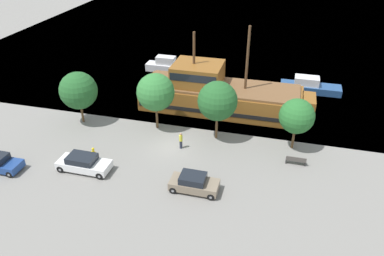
% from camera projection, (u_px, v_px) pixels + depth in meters
% --- Properties ---
extents(ground_plane, '(160.00, 160.00, 0.00)m').
position_uv_depth(ground_plane, '(172.00, 147.00, 36.33)').
color(ground_plane, gray).
extents(water_surface, '(80.00, 80.00, 0.00)m').
position_uv_depth(water_surface, '(239.00, 27.00, 73.05)').
color(water_surface, '#38667F').
rests_on(water_surface, ground).
extents(pirate_ship, '(19.29, 5.81, 9.78)m').
position_uv_depth(pirate_ship, '(218.00, 94.00, 42.41)').
color(pirate_ship, brown).
rests_on(pirate_ship, water_surface).
extents(moored_boat_dockside, '(7.42, 2.24, 1.89)m').
position_uv_depth(moored_boat_dockside, '(309.00, 86.00, 47.07)').
color(moored_boat_dockside, navy).
rests_on(moored_boat_dockside, water_surface).
extents(moored_boat_outer, '(6.60, 1.81, 2.13)m').
position_uv_depth(moored_boat_outer, '(169.00, 66.00, 52.91)').
color(moored_boat_outer, silver).
rests_on(moored_boat_outer, water_surface).
extents(parked_car_curb_front, '(4.67, 1.93, 1.47)m').
position_uv_depth(parked_car_curb_front, '(84.00, 163.00, 32.72)').
color(parked_car_curb_front, white).
rests_on(parked_car_curb_front, ground_plane).
extents(parked_car_curb_rear, '(3.97, 1.86, 1.49)m').
position_uv_depth(parked_car_curb_rear, '(194.00, 183.00, 30.36)').
color(parked_car_curb_rear, '#7F705B').
rests_on(parked_car_curb_rear, ground_plane).
extents(fire_hydrant, '(0.42, 0.25, 0.76)m').
position_uv_depth(fire_hydrant, '(93.00, 151.00, 34.96)').
color(fire_hydrant, yellow).
rests_on(fire_hydrant, ground_plane).
extents(bench_promenade_east, '(1.78, 0.45, 0.85)m').
position_uv_depth(bench_promenade_east, '(296.00, 160.00, 33.59)').
color(bench_promenade_east, '#4C4742').
rests_on(bench_promenade_east, ground_plane).
extents(pedestrian_walking_near, '(0.32, 0.32, 1.68)m').
position_uv_depth(pedestrian_walking_near, '(181.00, 141.00, 35.71)').
color(pedestrian_walking_near, '#232838').
rests_on(pedestrian_walking_near, ground_plane).
extents(tree_row_east, '(3.92, 3.92, 5.65)m').
position_uv_depth(tree_row_east, '(78.00, 91.00, 38.79)').
color(tree_row_east, brown).
rests_on(tree_row_east, ground_plane).
extents(tree_row_mideast, '(3.85, 3.85, 6.01)m').
position_uv_depth(tree_row_mideast, '(156.00, 92.00, 37.50)').
color(tree_row_mideast, brown).
rests_on(tree_row_mideast, ground_plane).
extents(tree_row_midwest, '(3.86, 3.86, 6.05)m').
position_uv_depth(tree_row_midwest, '(217.00, 101.00, 35.71)').
color(tree_row_midwest, brown).
rests_on(tree_row_midwest, ground_plane).
extents(tree_row_west, '(3.29, 3.29, 5.12)m').
position_uv_depth(tree_row_west, '(297.00, 116.00, 34.44)').
color(tree_row_west, brown).
rests_on(tree_row_west, ground_plane).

